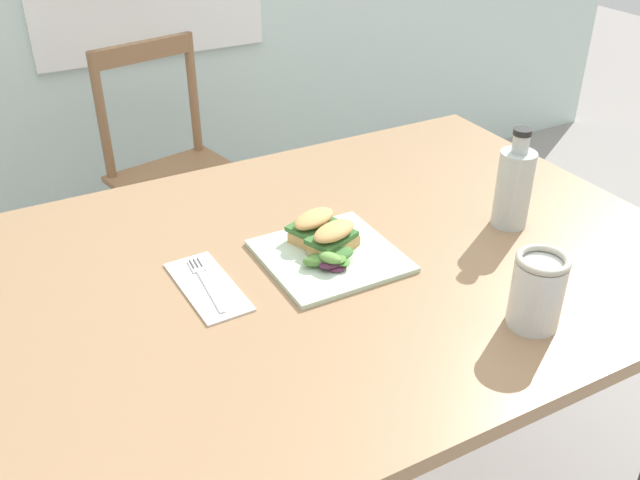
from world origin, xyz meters
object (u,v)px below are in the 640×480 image
Objects in this scene: sandwich_half_back at (314,225)px; bottle_cold_brew at (513,191)px; chair_wooden_far at (177,176)px; mason_jar_iced_tea at (537,294)px; fork_on_napkin at (205,280)px; dining_table at (336,300)px; sandwich_half_front at (334,238)px; plate_lunch at (330,256)px.

bottle_cold_brew is (0.40, -0.13, 0.04)m from sandwich_half_back.
bottle_cold_brew reaches higher than chair_wooden_far.
bottle_cold_brew is 1.60× the size of mason_jar_iced_tea.
chair_wooden_far is at bearing 107.94° from bottle_cold_brew.
sandwich_half_back reaches higher than fork_on_napkin.
chair_wooden_far is 1.07m from sandwich_half_back.
dining_table is at bearing -77.40° from sandwich_half_back.
mason_jar_iced_tea reaches higher than sandwich_half_front.
sandwich_half_back reaches higher than plate_lunch.
plate_lunch is 0.41m from bottle_cold_brew.
dining_table is 0.11m from plate_lunch.
fork_on_napkin is (-0.26, 0.04, 0.11)m from dining_table.
sandwich_half_front is at bearing -90.65° from chair_wooden_far.
bottle_cold_brew is at bearing -18.63° from sandwich_half_back.
mason_jar_iced_tea reaches higher than dining_table.
fork_on_napkin is at bearing 172.27° from dining_table.
dining_table is at bearing 6.04° from plate_lunch.
chair_wooden_far reaches higher than sandwich_half_front.
fork_on_napkin is at bearing -172.44° from sandwich_half_back.
plate_lunch is 0.25m from fork_on_napkin.
sandwich_half_back is 0.46m from mason_jar_iced_tea.
plate_lunch is 0.04m from sandwich_half_front.
mason_jar_iced_tea is at bearing -61.81° from sandwich_half_front.
chair_wooden_far is at bearing 88.69° from plate_lunch.
bottle_cold_brew is at bearing 54.91° from mason_jar_iced_tea.
sandwich_half_back is at bearing 115.75° from mason_jar_iced_tea.
mason_jar_iced_tea is at bearing -40.53° from fork_on_napkin.
plate_lunch is (-0.02, -0.00, 0.11)m from dining_table.
fork_on_napkin reaches higher than dining_table.
sandwich_half_back is 0.42m from bottle_cold_brew.
dining_table is at bearing -7.73° from fork_on_napkin.
bottle_cold_brew is (0.38, -0.07, 0.19)m from dining_table.
dining_table is 1.10m from chair_wooden_far.
plate_lunch is 1.36× the size of fork_on_napkin.
sandwich_half_back is at bearing 102.60° from dining_table.
sandwich_half_front is 1.00× the size of sandwich_half_back.
mason_jar_iced_tea is (0.18, -1.44, 0.35)m from chair_wooden_far.
bottle_cold_brew is at bearing -9.74° from dining_table.
bottle_cold_brew reaches higher than plate_lunch.
chair_wooden_far is 1.13m from fork_on_napkin.
bottle_cold_brew reaches higher than dining_table.
sandwich_half_front is 0.39m from bottle_cold_brew.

